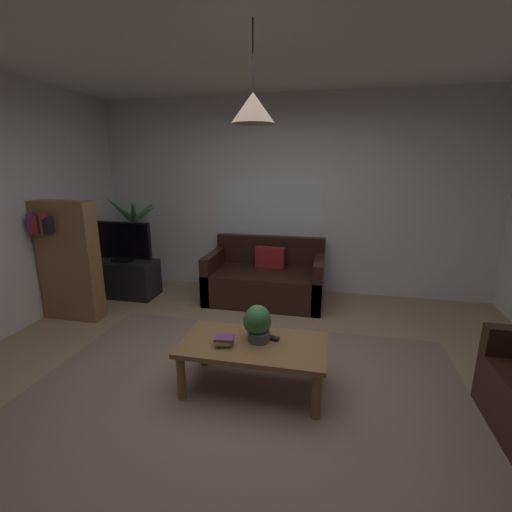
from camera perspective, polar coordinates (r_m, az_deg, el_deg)
floor at (r=3.16m, az=-1.24°, el=-20.38°), size 5.47×4.89×0.02m
rug at (r=2.99m, az=-2.20°, el=-22.30°), size 3.55×2.69×0.01m
wall_back at (r=5.04m, az=5.34°, el=9.48°), size 5.59×0.06×2.71m
ceiling at (r=2.74m, az=-1.61°, el=34.11°), size 5.47×4.89×0.02m
window_pane at (r=5.08m, az=2.00°, el=6.91°), size 1.47×0.01×0.93m
couch_under_window at (r=4.79m, az=1.55°, el=-3.95°), size 1.53×0.86×0.82m
coffee_table at (r=2.95m, az=-0.41°, el=-14.84°), size 1.16×0.62×0.41m
book_on_table_0 at (r=2.89m, az=-5.00°, el=-13.89°), size 0.12×0.11×0.02m
book_on_table_1 at (r=2.87m, az=-5.19°, el=-13.46°), size 0.15×0.15×0.03m
book_on_table_2 at (r=2.86m, az=-5.14°, el=-13.05°), size 0.16×0.12×0.02m
remote_on_table_0 at (r=2.97m, az=2.19°, el=-12.98°), size 0.17×0.09×0.02m
potted_plant_on_table at (r=2.88m, az=0.25°, el=-10.50°), size 0.23×0.25×0.31m
tv_stand at (r=5.29m, az=-20.37°, el=-3.38°), size 0.90×0.44×0.50m
tv at (r=5.14m, az=-21.03°, el=2.22°), size 0.89×0.16×0.55m
potted_palm_corner at (r=5.63m, az=-18.84°, el=1.66°), size 0.79×0.79×1.40m
bookshelf_corner at (r=4.66m, az=-27.96°, el=-0.58°), size 0.70×0.31×1.40m
pendant_lamp at (r=2.59m, az=-0.49°, el=22.75°), size 0.30×0.30×0.64m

